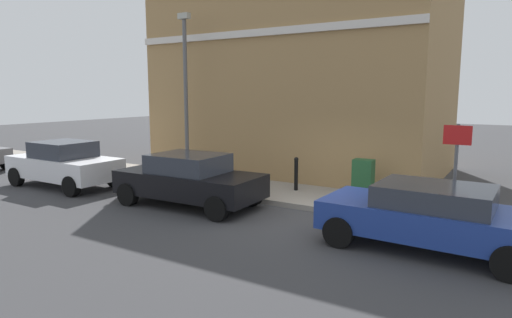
% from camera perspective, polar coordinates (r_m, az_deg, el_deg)
% --- Properties ---
extents(ground, '(80.00, 80.00, 0.00)m').
position_cam_1_polar(ground, '(11.13, 6.91, -7.86)').
color(ground, '#38383A').
extents(sidewalk, '(2.48, 30.00, 0.15)m').
position_cam_1_polar(sidewalk, '(15.95, -9.96, -2.63)').
color(sidewalk, gray).
rests_on(sidewalk, ground).
extents(corner_building, '(7.00, 10.62, 7.42)m').
position_cam_1_polar(corner_building, '(18.11, 6.42, 10.33)').
color(corner_building, '#9E7A4C').
rests_on(corner_building, ground).
extents(car_blue, '(2.04, 4.22, 1.34)m').
position_cam_1_polar(car_blue, '(9.49, 21.59, -6.80)').
color(car_blue, navy).
rests_on(car_blue, ground).
extents(car_black, '(2.02, 4.19, 1.47)m').
position_cam_1_polar(car_black, '(12.36, -8.69, -2.62)').
color(car_black, black).
rests_on(car_black, ground).
extents(car_white, '(1.88, 4.05, 1.54)m').
position_cam_1_polar(car_white, '(16.11, -23.71, -0.57)').
color(car_white, silver).
rests_on(car_white, ground).
extents(utility_cabinet, '(0.46, 0.61, 1.15)m').
position_cam_1_polar(utility_cabinet, '(12.71, 13.76, -2.81)').
color(utility_cabinet, '#1E4C28').
rests_on(utility_cabinet, sidewalk).
extents(bollard_near_cabinet, '(0.14, 0.14, 1.04)m').
position_cam_1_polar(bollard_near_cabinet, '(13.59, 5.25, -1.77)').
color(bollard_near_cabinet, black).
rests_on(bollard_near_cabinet, sidewalk).
extents(bollard_far_kerb, '(0.14, 0.14, 1.04)m').
position_cam_1_polar(bollard_far_kerb, '(13.37, -3.96, -1.92)').
color(bollard_far_kerb, black).
rests_on(bollard_far_kerb, sidewalk).
extents(street_sign, '(0.08, 0.60, 2.30)m').
position_cam_1_polar(street_sign, '(10.95, 24.60, 0.05)').
color(street_sign, '#59595B').
rests_on(street_sign, sidewalk).
extents(lamppost, '(0.20, 0.44, 5.72)m').
position_cam_1_polar(lamppost, '(15.85, -9.14, 9.07)').
color(lamppost, '#59595B').
rests_on(lamppost, sidewalk).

